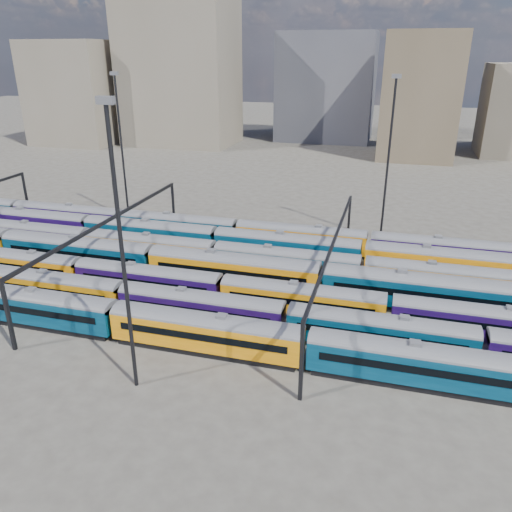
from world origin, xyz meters
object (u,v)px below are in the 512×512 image
(rake_2, at_px, (222,287))
(mast_2, at_px, (121,244))
(rake_0, at_px, (206,329))
(rake_1, at_px, (201,305))

(rake_2, relative_size, mast_2, 4.55)
(rake_0, distance_m, rake_1, 5.59)
(rake_1, bearing_deg, rake_2, 81.39)
(rake_1, xyz_separation_m, rake_2, (0.76, 5.00, -0.00))
(rake_0, distance_m, mast_2, 13.98)
(mast_2, bearing_deg, rake_0, 58.62)
(rake_2, height_order, mast_2, mast_2)
(rake_0, height_order, rake_2, rake_0)
(rake_0, xyz_separation_m, mast_2, (-4.27, -7.00, 11.32))
(rake_0, bearing_deg, rake_2, 99.92)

